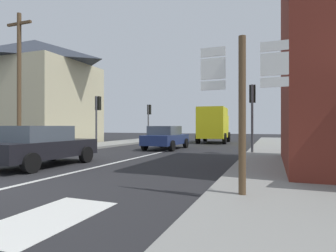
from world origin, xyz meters
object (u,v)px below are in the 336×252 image
Objects in this scene: sedan_near at (41,145)px; route_sign_post at (242,103)px; traffic_light_near_left at (98,110)px; delivery_truck at (214,124)px; sedan_far at (166,137)px; traffic_light_far_left at (149,114)px; traffic_light_near_right at (252,103)px.

route_sign_post is (7.32, -2.24, 1.15)m from sedan_near.
traffic_light_near_left reaches higher than route_sign_post.
delivery_truck is 19.03m from route_sign_post.
delivery_truck reaches higher than sedan_near.
traffic_light_near_left reaches higher than delivery_truck.
route_sign_post is (4.29, -18.54, 0.26)m from delivery_truck.
sedan_far is 1.22× the size of traffic_light_far_left.
delivery_truck reaches higher than sedan_far.
delivery_truck is at bearing 103.02° from route_sign_post.
sedan_far is 5.94m from traffic_light_near_right.
sedan_far is at bearing 13.69° from traffic_light_near_left.
sedan_far is at bearing -57.73° from traffic_light_far_left.
route_sign_post is 0.94× the size of traffic_light_near_left.
route_sign_post is at bearing -60.20° from traffic_light_far_left.
delivery_truck is 6.01m from traffic_light_far_left.
route_sign_post is 14.11m from traffic_light_near_left.
delivery_truck is at bearing 78.99° from sedan_far.
delivery_truck is 10.20m from traffic_light_near_right.
traffic_light_near_left is (-4.39, -1.07, 1.77)m from sedan_far.
traffic_light_near_right is at bearing 92.57° from route_sign_post.
sedan_far is at bearing -101.01° from delivery_truck.
sedan_far is at bearing 162.80° from traffic_light_near_right.
delivery_truck is 1.43× the size of traffic_light_near_right.
sedan_far is 12.33m from route_sign_post.
traffic_light_far_left is 8.02m from traffic_light_near_left.
route_sign_post reaches higher than sedan_near.
route_sign_post is at bearing -61.85° from sedan_far.
traffic_light_near_right is 1.03× the size of traffic_light_far_left.
delivery_truck is 1.60× the size of route_sign_post.
traffic_light_near_right is at bearing -17.20° from sedan_far.
traffic_light_far_left is 1.01× the size of traffic_light_near_left.
delivery_truck is 10.62m from traffic_light_near_left.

